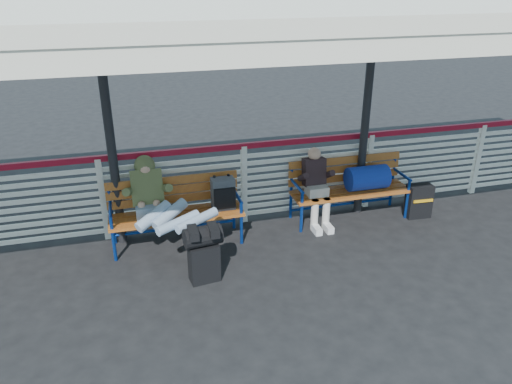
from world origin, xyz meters
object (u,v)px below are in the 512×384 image
object	(u,v)px
bench_left	(189,202)
suitcase_side	(419,201)
traveler_man	(167,210)
luggage_stack	(204,252)
bench_right	(358,180)
companion_person	(317,186)

from	to	relation	value
bench_left	suitcase_side	size ratio (longest dim) A/B	3.46
bench_left	suitcase_side	distance (m)	3.50
traveler_man	suitcase_side	distance (m)	3.83
luggage_stack	traveler_man	world-z (taller)	traveler_man
bench_right	traveler_man	bearing A→B (deg)	-171.92
bench_left	bench_right	size ratio (longest dim) A/B	1.00
traveler_man	suitcase_side	xyz separation A→B (m)	(3.81, 0.16, -0.41)
luggage_stack	suitcase_side	world-z (taller)	luggage_stack
bench_left	companion_person	distance (m)	1.88
bench_left	companion_person	size ratio (longest dim) A/B	1.57
companion_person	suitcase_side	size ratio (longest dim) A/B	2.20
traveler_man	bench_left	bearing A→B (deg)	46.32
luggage_stack	companion_person	distance (m)	2.15
bench_left	traveler_man	distance (m)	0.49
luggage_stack	suitcase_side	bearing A→B (deg)	6.14
luggage_stack	bench_right	bearing A→B (deg)	15.74
luggage_stack	bench_right	xyz separation A→B (m)	(2.55, 1.10, 0.20)
suitcase_side	luggage_stack	bearing A→B (deg)	-163.43
bench_left	bench_right	bearing A→B (deg)	1.42
bench_right	suitcase_side	world-z (taller)	bench_right
traveler_man	companion_person	xyz separation A→B (m)	(2.21, 0.38, -0.08)
bench_right	companion_person	size ratio (longest dim) A/B	1.57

